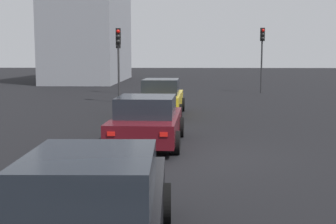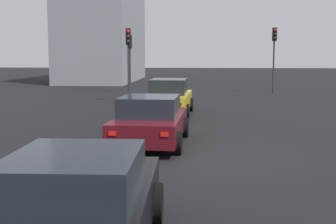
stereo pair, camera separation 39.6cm
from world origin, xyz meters
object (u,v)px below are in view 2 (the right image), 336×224
object	(u,v)px
car_yellow_right_lead	(169,98)
traffic_light_near_right	(128,49)
car_black_right_third	(79,208)
traffic_light_near_left	(130,51)
traffic_light_far_left	(274,46)
car_maroon_right_second	(150,121)

from	to	relation	value
car_yellow_right_lead	traffic_light_near_right	size ratio (longest dim) A/B	1.11
car_black_right_third	traffic_light_near_right	bearing A→B (deg)	5.59
traffic_light_near_right	car_yellow_right_lead	bearing A→B (deg)	18.82
car_black_right_third	traffic_light_near_left	size ratio (longest dim) A/B	1.13
traffic_light_near_right	traffic_light_far_left	world-z (taller)	traffic_light_far_left
car_maroon_right_second	car_black_right_third	size ratio (longest dim) A/B	0.97
car_maroon_right_second	traffic_light_near_right	distance (m)	12.41
car_black_right_third	traffic_light_near_right	xyz separation A→B (m)	(19.80, 2.45, 2.22)
car_black_right_third	traffic_light_near_left	distance (m)	26.30
car_yellow_right_lead	car_maroon_right_second	bearing A→B (deg)	-178.61
car_black_right_third	traffic_light_near_left	xyz separation A→B (m)	(26.00, 3.33, 2.15)
car_maroon_right_second	traffic_light_near_left	distance (m)	18.59
car_yellow_right_lead	traffic_light_near_right	bearing A→B (deg)	29.04
traffic_light_near_left	car_black_right_third	bearing A→B (deg)	13.66
car_maroon_right_second	traffic_light_far_left	bearing A→B (deg)	-16.79
car_maroon_right_second	car_black_right_third	distance (m)	7.85
car_black_right_third	traffic_light_near_right	world-z (taller)	traffic_light_near_right
car_black_right_third	traffic_light_near_right	size ratio (longest dim) A/B	1.10
car_maroon_right_second	traffic_light_near_left	xyz separation A→B (m)	(18.15, 3.40, 2.15)
traffic_light_far_left	traffic_light_near_right	bearing A→B (deg)	-59.48
car_yellow_right_lead	car_maroon_right_second	xyz separation A→B (m)	(-6.80, 0.09, -0.05)
car_yellow_right_lead	traffic_light_near_right	distance (m)	6.17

